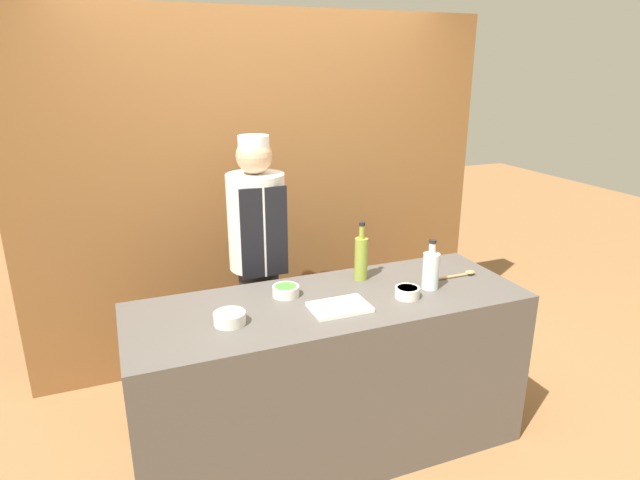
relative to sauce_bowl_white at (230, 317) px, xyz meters
name	(u,v)px	position (x,y,z in m)	size (l,w,h in m)	color
ground_plane	(330,445)	(0.54, 0.07, -0.93)	(14.00, 14.00, 0.00)	olive
cabinet_wall	(263,193)	(0.54, 1.28, 0.27)	(3.22, 0.18, 2.40)	brown
counter	(330,376)	(0.54, 0.07, -0.48)	(2.07, 0.73, 0.90)	#514C47
sauce_bowl_white	(230,317)	(0.00, 0.00, 0.00)	(0.15, 0.15, 0.06)	silver
sauce_bowl_green	(286,290)	(0.34, 0.21, 0.00)	(0.14, 0.14, 0.05)	silver
sauce_bowl_purple	(407,292)	(0.92, -0.05, 0.00)	(0.13, 0.13, 0.06)	silver
cutting_board	(340,307)	(0.54, -0.05, -0.02)	(0.29, 0.20, 0.02)	white
bottle_clear	(431,270)	(1.10, 0.01, 0.08)	(0.09, 0.09, 0.28)	silver
bottle_oil	(361,257)	(0.81, 0.27, 0.10)	(0.07, 0.07, 0.33)	olive
wooden_spoon	(461,274)	(1.36, 0.09, -0.02)	(0.26, 0.04, 0.03)	#B2844C
chef_center	(258,261)	(0.34, 0.73, -0.02)	(0.34, 0.34, 1.67)	#28282D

